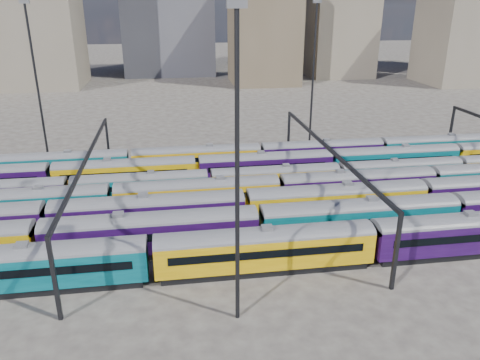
{
  "coord_description": "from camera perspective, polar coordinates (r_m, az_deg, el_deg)",
  "views": [
    {
      "loc": [
        -9.8,
        -54.95,
        25.56
      ],
      "look_at": [
        -1.03,
        2.68,
        3.0
      ],
      "focal_mm": 35.0,
      "sensor_mm": 36.0,
      "label": 1
    }
  ],
  "objects": [
    {
      "name": "mast_2",
      "position": [
        35.26,
        -0.35,
        1.96
      ],
      "size": [
        1.4,
        0.5,
        25.6
      ],
      "color": "black",
      "rests_on": "ground"
    },
    {
      "name": "gantry_1",
      "position": [
        58.96,
        -18.14,
        1.5
      ],
      "size": [
        0.35,
        40.35,
        8.03
      ],
      "color": "black",
      "rests_on": "ground"
    },
    {
      "name": "rake_2",
      "position": [
        54.93,
        -11.04,
        -3.62
      ],
      "size": [
        112.04,
        3.28,
        5.54
      ],
      "color": "black",
      "rests_on": "ground"
    },
    {
      "name": "ground",
      "position": [
        61.39,
        1.33,
        -3.46
      ],
      "size": [
        500.0,
        500.0,
        0.0
      ],
      "primitive_type": "plane",
      "color": "#3D3733",
      "rests_on": "ground"
    },
    {
      "name": "mast_3",
      "position": [
        83.56,
        8.93,
        12.94
      ],
      "size": [
        1.4,
        0.5,
        25.6
      ],
      "color": "black",
      "rests_on": "ground"
    },
    {
      "name": "rake_3",
      "position": [
        61.02,
        4.83,
        -0.88
      ],
      "size": [
        127.07,
        3.1,
        5.22
      ],
      "color": "black",
      "rests_on": "ground"
    },
    {
      "name": "rake_6",
      "position": [
        73.9,
        -13.25,
        2.5
      ],
      "size": [
        121.98,
        2.98,
        5.01
      ],
      "color": "black",
      "rests_on": "ground"
    },
    {
      "name": "rake_4",
      "position": [
        68.43,
        11.97,
        0.89
      ],
      "size": [
        111.26,
        2.72,
        4.56
      ],
      "color": "black",
      "rests_on": "ground"
    },
    {
      "name": "rake_5",
      "position": [
        68.96,
        -5.26,
        1.66
      ],
      "size": [
        122.86,
        3.0,
        5.04
      ],
      "color": "black",
      "rests_on": "ground"
    },
    {
      "name": "gantry_2",
      "position": [
        61.35,
        10.63,
        2.97
      ],
      "size": [
        0.35,
        40.35,
        8.03
      ],
      "color": "black",
      "rests_on": "ground"
    },
    {
      "name": "rake_1",
      "position": [
        50.37,
        -10.73,
        -5.89
      ],
      "size": [
        160.38,
        3.35,
        5.66
      ],
      "color": "black",
      "rests_on": "ground"
    },
    {
      "name": "mast_1",
      "position": [
        80.4,
        -23.58,
        11.15
      ],
      "size": [
        1.4,
        0.5,
        25.6
      ],
      "color": "black",
      "rests_on": "ground"
    },
    {
      "name": "rake_0",
      "position": [
        50.01,
        15.8,
        -6.68
      ],
      "size": [
        133.51,
        3.25,
        5.49
      ],
      "color": "black",
      "rests_on": "ground"
    }
  ]
}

